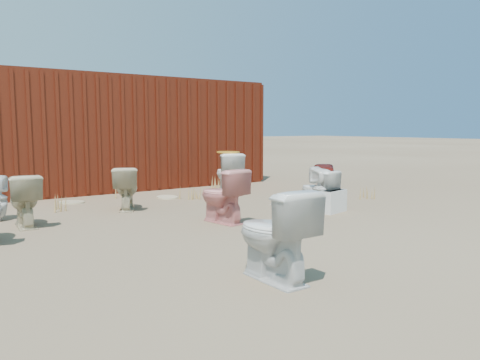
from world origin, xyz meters
TOP-DOWN VIEW (x-y plane):
  - ground at (0.00, 0.00)m, footprint 100.00×100.00m
  - shipping_container at (0.00, 5.20)m, footprint 6.00×2.40m
  - toilet_front_pink at (-0.47, 0.36)m, footprint 0.54×0.80m
  - toilet_front_c at (-1.44, -2.00)m, footprint 0.46×0.80m
  - toilet_front_maroon at (1.42, 0.25)m, footprint 0.47×0.47m
  - toilet_front_e at (1.37, 0.34)m, footprint 0.44×0.68m
  - toilet_back_beige_left at (-2.79, 1.64)m, footprint 0.44×0.72m
  - toilet_back_beige_right at (-1.19, 2.12)m, footprint 0.64×0.79m
  - toilet_back_yellowlid at (1.13, 2.64)m, footprint 0.68×0.91m
  - toilet_back_e at (1.30, 0.19)m, footprint 0.39×0.39m
  - yellow_lid at (1.13, 2.64)m, footprint 0.42×0.53m
  - loose_tank at (1.40, 0.03)m, footprint 0.53×0.31m
  - loose_lid_near at (-0.08, 2.92)m, footprint 0.42×0.52m
  - loose_lid_far at (-1.73, 3.34)m, footprint 0.57×0.59m
  - weed_clump_a at (-2.13, 2.69)m, footprint 0.36×0.36m
  - weed_clump_b at (0.18, 2.49)m, footprint 0.32×0.32m
  - weed_clump_c at (1.78, 2.79)m, footprint 0.36×0.36m
  - weed_clump_d at (-0.79, 3.41)m, footprint 0.30×0.30m
  - weed_clump_e at (1.49, 3.50)m, footprint 0.34×0.34m
  - weed_clump_f at (2.91, 0.68)m, footprint 0.28×0.28m

SIDE VIEW (x-z plane):
  - ground at x=0.00m, z-range 0.00..0.00m
  - loose_lid_near at x=-0.08m, z-range 0.00..0.02m
  - loose_lid_far at x=-1.73m, z-range 0.00..0.02m
  - weed_clump_b at x=0.18m, z-range 0.00..0.25m
  - weed_clump_f at x=2.91m, z-range 0.00..0.26m
  - weed_clump_e at x=1.49m, z-range 0.00..0.28m
  - weed_clump_c at x=1.78m, z-range 0.00..0.28m
  - weed_clump_d at x=-0.79m, z-range 0.00..0.28m
  - weed_clump_a at x=-2.13m, z-range 0.00..0.30m
  - loose_tank at x=1.40m, z-range 0.00..0.35m
  - toilet_front_e at x=1.37m, z-range 0.00..0.65m
  - toilet_back_beige_right at x=-1.19m, z-range 0.00..0.70m
  - toilet_back_e at x=1.30m, z-range 0.00..0.71m
  - toilet_back_beige_left at x=-2.79m, z-range 0.00..0.71m
  - toilet_front_maroon at x=1.42m, z-range 0.00..0.74m
  - toilet_front_pink at x=-0.47m, z-range 0.00..0.76m
  - toilet_front_c at x=-1.44m, z-range 0.00..0.81m
  - toilet_back_yellowlid at x=1.13m, z-range 0.00..0.83m
  - yellow_lid at x=1.13m, z-range 0.83..0.86m
  - shipping_container at x=0.00m, z-range 0.00..2.40m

